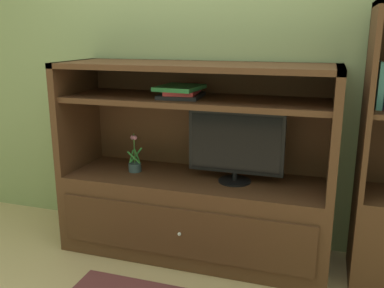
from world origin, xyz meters
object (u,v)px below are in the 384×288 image
(media_console, at_px, (194,194))
(tv_monitor, at_px, (235,146))
(magazine_stack, at_px, (181,92))
(potted_plant, at_px, (135,164))

(media_console, distance_m, tv_monitor, 0.47)
(tv_monitor, xyz_separation_m, magazine_stack, (-0.37, -0.00, 0.34))
(media_console, height_order, magazine_stack, media_console)
(tv_monitor, distance_m, potted_plant, 0.75)
(media_console, bearing_deg, tv_monitor, -1.76)
(tv_monitor, relative_size, magazine_stack, 1.85)
(media_console, xyz_separation_m, tv_monitor, (0.28, -0.01, 0.37))
(media_console, relative_size, tv_monitor, 2.89)
(tv_monitor, relative_size, potted_plant, 2.27)
(tv_monitor, height_order, magazine_stack, magazine_stack)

